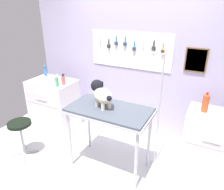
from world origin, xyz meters
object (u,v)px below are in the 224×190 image
(stool, at_px, (20,128))
(spray_bottle_short, at_px, (45,71))
(cabinet_right, at_px, (210,143))
(grooming_table, at_px, (109,115))
(grooming_arm, at_px, (158,118))
(dog, at_px, (101,93))
(counter_left, at_px, (54,104))
(soda_bottle, at_px, (206,103))

(stool, bearing_deg, spray_bottle_short, 112.27)
(cabinet_right, xyz_separation_m, stool, (-2.52, -0.93, 0.02))
(grooming_table, relative_size, spray_bottle_short, 5.42)
(cabinet_right, bearing_deg, grooming_table, -156.89)
(grooming_arm, height_order, spray_bottle_short, grooming_arm)
(grooming_arm, relative_size, spray_bottle_short, 8.00)
(stool, relative_size, spray_bottle_short, 2.79)
(dog, relative_size, counter_left, 0.48)
(dog, distance_m, soda_bottle, 1.33)
(stool, distance_m, spray_bottle_short, 1.27)
(grooming_arm, bearing_deg, dog, -157.14)
(stool, bearing_deg, soda_bottle, 21.65)
(grooming_table, xyz_separation_m, cabinet_right, (1.25, 0.53, -0.38))
(soda_bottle, bearing_deg, grooming_arm, -157.04)
(spray_bottle_short, bearing_deg, dog, -22.25)
(grooming_arm, xyz_separation_m, spray_bottle_short, (-2.28, 0.36, 0.23))
(counter_left, xyz_separation_m, soda_bottle, (2.51, 0.05, 0.55))
(counter_left, bearing_deg, cabinet_right, 0.67)
(soda_bottle, bearing_deg, counter_left, -178.94)
(stool, bearing_deg, dog, 20.29)
(soda_bottle, bearing_deg, dog, -157.10)
(spray_bottle_short, bearing_deg, soda_bottle, -2.66)
(grooming_table, bearing_deg, stool, -162.87)
(grooming_table, bearing_deg, soda_bottle, 26.60)
(grooming_table, height_order, counter_left, grooming_table)
(grooming_table, xyz_separation_m, spray_bottle_short, (-1.72, 0.68, 0.17))
(grooming_table, relative_size, cabinet_right, 1.25)
(grooming_arm, distance_m, counter_left, 2.01)
(dog, relative_size, stool, 0.76)
(counter_left, bearing_deg, grooming_arm, -5.16)
(counter_left, relative_size, cabinet_right, 1.02)
(dog, bearing_deg, counter_left, 159.93)
(grooming_arm, height_order, cabinet_right, grooming_arm)
(cabinet_right, bearing_deg, soda_bottle, 174.39)
(dog, bearing_deg, grooming_arm, 22.86)
(dog, bearing_deg, cabinet_right, 20.02)
(dog, bearing_deg, stool, -159.71)
(grooming_arm, bearing_deg, soda_bottle, 22.96)
(grooming_arm, distance_m, stool, 1.99)
(grooming_arm, bearing_deg, spray_bottle_short, 171.11)
(soda_bottle, bearing_deg, stool, -158.35)
(grooming_table, distance_m, cabinet_right, 1.41)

